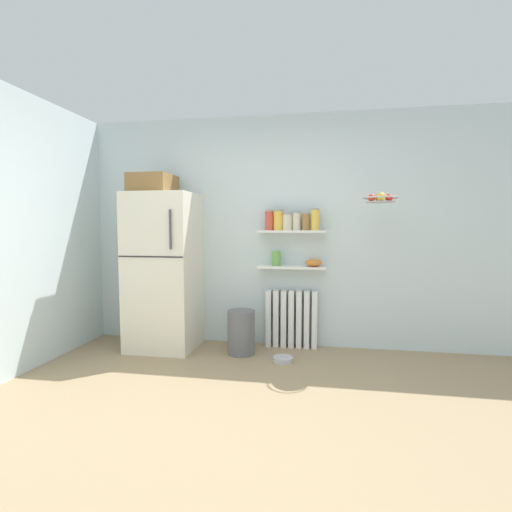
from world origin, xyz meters
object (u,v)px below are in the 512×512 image
Objects in this scene: refrigerator at (163,267)px; storage_jar_5 at (315,219)px; storage_jar_4 at (306,221)px; pet_food_bowl at (283,359)px; storage_jar_2 at (287,222)px; storage_jar_3 at (297,221)px; hanging_fruit_basket at (381,198)px; shelf_bowl at (314,263)px; radiator at (291,319)px; storage_jar_1 at (278,220)px; trash_bin at (241,332)px; storage_jar_0 at (269,220)px; vase at (276,258)px.

storage_jar_5 is (1.66, 0.22, 0.53)m from refrigerator.
pet_food_bowl is at bearing -112.36° from storage_jar_4.
pet_food_bowl is (-0.29, -0.47, -1.41)m from storage_jar_5.
storage_jar_2 is 0.10m from storage_jar_3.
hanging_fruit_basket is at bearing -2.30° from refrigerator.
storage_jar_2 reaches higher than shelf_bowl.
storage_jar_5 reaches higher than storage_jar_3.
storage_jar_5 is at bearing 0.00° from storage_jar_3.
radiator is 1.12m from storage_jar_1.
radiator is at bearing 158.71° from hanging_fruit_basket.
trash_bin is at bearing -158.34° from shelf_bowl.
storage_jar_0 is 0.10m from storage_jar_1.
storage_jar_3 is at bearing 0.00° from storage_jar_2.
refrigerator is at bearing -172.32° from shelf_bowl.
hanging_fruit_basket is at bearing -26.46° from storage_jar_5.
storage_jar_0 reaches higher than storage_jar_2.
shelf_bowl reaches higher than trash_bin.
storage_jar_4 is 1.48m from pet_food_bowl.
radiator is 1.62m from hanging_fruit_basket.
pet_food_bowl is (-0.09, -0.47, -1.39)m from storage_jar_3.
pet_food_bowl is at bearing -170.39° from hanging_fruit_basket.
storage_jar_1 is at bearing 180.00° from storage_jar_5.
shelf_bowl is at bearing -7.09° from radiator.
trash_bin is (-0.76, -0.30, -1.20)m from storage_jar_5.
storage_jar_4 is at bearing 0.00° from storage_jar_2.
storage_jar_5 is (0.50, 0.00, 0.01)m from storage_jar_0.
storage_jar_4 is 0.42× the size of trash_bin.
storage_jar_0 is 0.43m from vase.
vase is (-0.12, 0.00, -0.40)m from storage_jar_2.
storage_jar_3 is 0.20m from storage_jar_5.
storage_jar_5 is 0.60m from vase.
storage_jar_1 is at bearing 163.11° from hanging_fruit_basket.
storage_jar_3 is (0.05, -0.03, 1.10)m from radiator.
refrigerator is 10.15× the size of storage_jar_2.
vase is 0.82× the size of pet_food_bowl.
storage_jar_1 reaches higher than pet_food_bowl.
storage_jar_2 is at bearing -180.00° from shelf_bowl.
storage_jar_1 is (-0.15, -0.03, 1.11)m from radiator.
vase reaches higher than trash_bin.
pet_food_bowl is (-0.19, -0.47, -1.39)m from storage_jar_4.
storage_jar_5 is 0.47m from shelf_bowl.
refrigerator is 1.56m from storage_jar_3.
storage_jar_3 is at bearing -180.00° from storage_jar_4.
hanging_fruit_basket is (0.64, -0.31, 0.67)m from shelf_bowl.
shelf_bowl is at bearing 58.95° from pet_food_bowl.
shelf_bowl reaches higher than radiator.
storage_jar_3 is 0.10m from storage_jar_4.
storage_jar_3 is 1.47m from pet_food_bowl.
storage_jar_0 reaches higher than trash_bin.
storage_jar_4 is (0.15, -0.03, 1.09)m from radiator.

